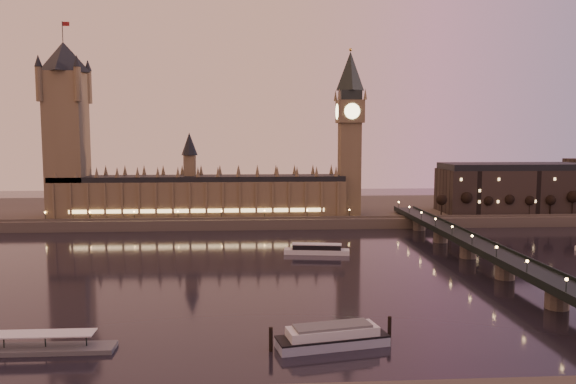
{
  "coord_description": "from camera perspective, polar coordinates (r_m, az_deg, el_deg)",
  "views": [
    {
      "loc": [
        -7.44,
        -229.87,
        56.81
      ],
      "look_at": [
        9.6,
        35.0,
        29.51
      ],
      "focal_mm": 35.0,
      "sensor_mm": 36.0,
      "label": 1
    }
  ],
  "objects": [
    {
      "name": "ground",
      "position": [
        236.91,
        -1.79,
        -8.01
      ],
      "size": [
        700.0,
        700.0,
        0.0
      ],
      "primitive_type": "plane",
      "color": "black",
      "rests_on": "ground"
    },
    {
      "name": "far_embankment",
      "position": [
        400.28,
        1.72,
        -1.86
      ],
      "size": [
        560.0,
        130.0,
        6.0
      ],
      "primitive_type": "cube",
      "color": "#423D35",
      "rests_on": "ground"
    },
    {
      "name": "palace_of_westminster",
      "position": [
        354.13,
        -8.96,
        0.11
      ],
      "size": [
        180.0,
        26.62,
        52.0
      ],
      "color": "brown",
      "rests_on": "ground"
    },
    {
      "name": "victoria_tower",
      "position": [
        368.59,
        -21.62,
        6.86
      ],
      "size": [
        31.68,
        31.68,
        118.0
      ],
      "color": "brown",
      "rests_on": "ground"
    },
    {
      "name": "big_ben",
      "position": [
        356.27,
        6.3,
        6.99
      ],
      "size": [
        17.68,
        17.68,
        104.0
      ],
      "color": "brown",
      "rests_on": "ground"
    },
    {
      "name": "westminster_bridge",
      "position": [
        255.51,
        19.33,
        -6.04
      ],
      "size": [
        13.2,
        260.0,
        15.3
      ],
      "color": "black",
      "rests_on": "ground"
    },
    {
      "name": "city_block",
      "position": [
        415.13,
        25.51,
        0.52
      ],
      "size": [
        155.0,
        45.0,
        34.0
      ],
      "color": "black",
      "rests_on": "ground"
    },
    {
      "name": "bare_tree_0",
      "position": [
        361.33,
        15.5,
        -0.84
      ],
      "size": [
        6.54,
        6.54,
        13.31
      ],
      "color": "black",
      "rests_on": "ground"
    },
    {
      "name": "bare_tree_1",
      "position": [
        366.12,
        17.55,
        -0.81
      ],
      "size": [
        6.54,
        6.54,
        13.31
      ],
      "color": "black",
      "rests_on": "ground"
    },
    {
      "name": "bare_tree_2",
      "position": [
        371.37,
        19.55,
        -0.78
      ],
      "size": [
        6.54,
        6.54,
        13.31
      ],
      "color": "black",
      "rests_on": "ground"
    },
    {
      "name": "bare_tree_3",
      "position": [
        377.06,
        21.49,
        -0.76
      ],
      "size": [
        6.54,
        6.54,
        13.31
      ],
      "color": "black",
      "rests_on": "ground"
    },
    {
      "name": "bare_tree_4",
      "position": [
        383.17,
        23.37,
        -0.73
      ],
      "size": [
        6.54,
        6.54,
        13.31
      ],
      "color": "black",
      "rests_on": "ground"
    },
    {
      "name": "bare_tree_5",
      "position": [
        389.68,
        25.19,
        -0.71
      ],
      "size": [
        6.54,
        6.54,
        13.31
      ],
      "color": "black",
      "rests_on": "ground"
    },
    {
      "name": "bare_tree_6",
      "position": [
        396.57,
        26.95,
        -0.68
      ],
      "size": [
        6.54,
        6.54,
        13.31
      ],
      "color": "black",
      "rests_on": "ground"
    },
    {
      "name": "cruise_boat_a",
      "position": [
        269.14,
        2.94,
        -5.85
      ],
      "size": [
        31.63,
        11.3,
        4.96
      ],
      "rotation": [
        0.0,
        0.0,
        -0.15
      ],
      "color": "silver",
      "rests_on": "ground"
    },
    {
      "name": "moored_barge",
      "position": [
        156.11,
        4.53,
        -14.43
      ],
      "size": [
        34.32,
        14.24,
        6.41
      ],
      "rotation": [
        0.0,
        0.0,
        0.2
      ],
      "color": "#909CB7",
      "rests_on": "ground"
    },
    {
      "name": "pontoon_pier",
      "position": [
        167.13,
        -24.9,
        -14.1
      ],
      "size": [
        44.39,
        7.4,
        11.84
      ],
      "color": "#595B5E",
      "rests_on": "ground"
    }
  ]
}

